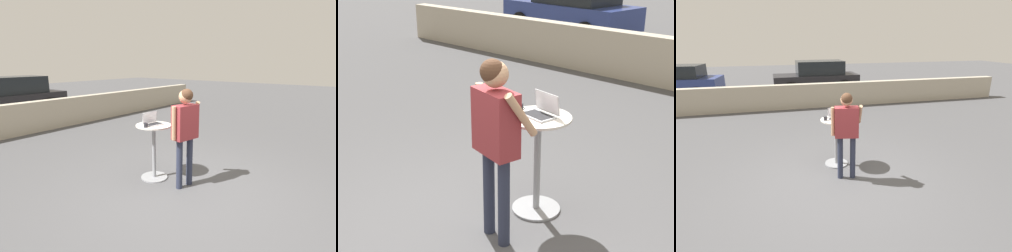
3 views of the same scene
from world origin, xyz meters
TOP-DOWN VIEW (x-y plane):
  - ground_plane at (0.00, 0.00)m, footprint 50.00×50.00m
  - pavement_kerb at (0.00, 6.14)m, footprint 17.76×0.35m
  - cafe_table at (0.11, 0.85)m, footprint 0.66×0.66m
  - laptop at (0.12, 0.89)m, footprint 0.37×0.29m
  - coffee_mug at (-0.12, 0.84)m, footprint 0.10×0.07m
  - standing_person at (0.17, 0.20)m, footprint 0.63×0.35m
  - parked_car_near_street at (1.04, 9.33)m, footprint 4.35×1.84m

SIDE VIEW (x-z plane):
  - ground_plane at x=0.00m, z-range 0.00..0.00m
  - pavement_kerb at x=0.00m, z-range 0.00..0.97m
  - cafe_table at x=0.11m, z-range 0.10..1.15m
  - parked_car_near_street at x=1.04m, z-range 0.01..1.63m
  - coffee_mug at x=-0.12m, z-range 1.05..1.13m
  - laptop at x=0.12m, z-range 0.99..1.22m
  - standing_person at x=0.17m, z-range 0.25..2.00m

